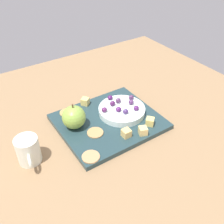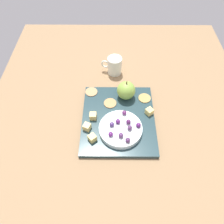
{
  "view_description": "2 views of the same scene",
  "coord_description": "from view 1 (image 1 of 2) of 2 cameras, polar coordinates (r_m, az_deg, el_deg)",
  "views": [
    {
      "loc": [
        32.14,
        57.07,
        60.64
      ],
      "look_at": [
        -5.18,
        0.57,
        8.98
      ],
      "focal_mm": 41.39,
      "sensor_mm": 36.0,
      "label": 1
    },
    {
      "loc": [
        -51.58,
        2.85,
        73.88
      ],
      "look_at": [
        -3.94,
        3.19,
        10.37
      ],
      "focal_mm": 34.15,
      "sensor_mm": 36.0,
      "label": 2
    }
  ],
  "objects": [
    {
      "name": "table",
      "position": [
        0.88,
        -3.04,
        -4.37
      ],
      "size": [
        128.52,
        109.25,
        4.79
      ],
      "primitive_type": "cube",
      "color": "#8F6F4C",
      "rests_on": "ground"
    },
    {
      "name": "grape_3",
      "position": [
        0.86,
        -1.7,
        0.51
      ],
      "size": [
        1.9,
        1.71,
        1.6
      ],
      "primitive_type": "ellipsoid",
      "color": "#552253",
      "rests_on": "serving_dish"
    },
    {
      "name": "cracker_1",
      "position": [
        0.9,
        -9.88,
        -0.11
      ],
      "size": [
        5.13,
        5.13,
        0.4
      ],
      "primitive_type": "cylinder",
      "color": "#A88A4D",
      "rests_on": "platter"
    },
    {
      "name": "apple_whole",
      "position": [
        0.82,
        -8.42,
        -1.13
      ],
      "size": [
        7.55,
        7.55,
        7.55
      ],
      "primitive_type": "sphere",
      "color": "#88AE44",
      "rests_on": "platter"
    },
    {
      "name": "cheese_cube_2",
      "position": [
        0.84,
        8.38,
        -2.11
      ],
      "size": [
        3.53,
        3.53,
        2.51
      ],
      "primitive_type": "cube",
      "rotation": [
        0.0,
        0.0,
        0.7
      ],
      "color": "#F0D46F",
      "rests_on": "platter"
    },
    {
      "name": "cracker_2",
      "position": [
        0.74,
        -4.7,
        -9.82
      ],
      "size": [
        5.13,
        5.13,
        0.4
      ],
      "primitive_type": "cylinder",
      "color": "tan",
      "rests_on": "platter"
    },
    {
      "name": "cup",
      "position": [
        0.76,
        -18.02,
        -8.09
      ],
      "size": [
        6.51,
        9.64,
        8.14
      ],
      "color": "white",
      "rests_on": "table"
    },
    {
      "name": "grape_4",
      "position": [
        0.85,
        3.03,
        0.12
      ],
      "size": [
        1.9,
        1.71,
        1.62
      ],
      "primitive_type": "ellipsoid",
      "color": "#442B62",
      "rests_on": "serving_dish"
    },
    {
      "name": "grape_1",
      "position": [
        0.89,
        4.19,
        2.25
      ],
      "size": [
        1.9,
        1.71,
        1.78
      ],
      "primitive_type": "ellipsoid",
      "color": "#532F5D",
      "rests_on": "serving_dish"
    },
    {
      "name": "cracker_0",
      "position": [
        0.81,
        -3.73,
        -4.58
      ],
      "size": [
        5.13,
        5.13,
        0.4
      ],
      "primitive_type": "cylinder",
      "color": "tan",
      "rests_on": "platter"
    },
    {
      "name": "platter",
      "position": [
        0.87,
        -0.74,
        -2.13
      ],
      "size": [
        32.53,
        28.03,
        1.64
      ],
      "primitive_type": "cube",
      "color": "#243B41",
      "rests_on": "table"
    },
    {
      "name": "serving_dish",
      "position": [
        0.89,
        2.06,
        0.48
      ],
      "size": [
        15.93,
        15.93,
        2.12
      ],
      "primitive_type": "cylinder",
      "color": "white",
      "rests_on": "platter"
    },
    {
      "name": "grape_0",
      "position": [
        0.88,
        0.12,
        1.91
      ],
      "size": [
        1.9,
        1.71,
        1.76
      ],
      "primitive_type": "ellipsoid",
      "color": "#4C1C4F",
      "rests_on": "serving_dish"
    },
    {
      "name": "grape_7",
      "position": [
        0.92,
        4.27,
        3.25
      ],
      "size": [
        1.9,
        1.71,
        1.68
      ],
      "primitive_type": "ellipsoid",
      "color": "#4B2A53",
      "rests_on": "serving_dish"
    },
    {
      "name": "apple_stem",
      "position": [
        0.79,
        -8.7,
        1.34
      ],
      "size": [
        0.5,
        0.5,
        1.2
      ],
      "primitive_type": "cylinder",
      "color": "brown",
      "rests_on": "apple_whole"
    },
    {
      "name": "cheese_cube_3",
      "position": [
        0.79,
        3.17,
        -4.68
      ],
      "size": [
        2.54,
        2.54,
        2.51
      ],
      "primitive_type": "cube",
      "rotation": [
        0.0,
        0.0,
        1.56
      ],
      "color": "#EDC371",
      "rests_on": "platter"
    },
    {
      "name": "grape_5",
      "position": [
        0.9,
        1.38,
        2.55
      ],
      "size": [
        1.9,
        1.71,
        1.77
      ],
      "primitive_type": "ellipsoid",
      "color": "#512F57",
      "rests_on": "serving_dish"
    },
    {
      "name": "grape_6",
      "position": [
        0.91,
        -0.41,
        3.21
      ],
      "size": [
        1.9,
        1.71,
        1.55
      ],
      "primitive_type": "ellipsoid",
      "color": "#4C1959",
      "rests_on": "serving_dish"
    },
    {
      "name": "cheese_cube_1",
      "position": [
        0.8,
        6.85,
        -4.14
      ],
      "size": [
        3.27,
        3.27,
        2.51
      ],
      "primitive_type": "cube",
      "rotation": [
        0.0,
        0.0,
        1.18
      ],
      "color": "#E3C677",
      "rests_on": "platter"
    },
    {
      "name": "grape_2",
      "position": [
        0.87,
        5.38,
        0.88
      ],
      "size": [
        1.9,
        1.71,
        1.53
      ],
      "primitive_type": "ellipsoid",
      "color": "#531F60",
      "rests_on": "serving_dish"
    },
    {
      "name": "grape_8",
      "position": [
        0.86,
        1.44,
        0.61
      ],
      "size": [
        1.9,
        1.71,
        1.68
      ],
      "primitive_type": "ellipsoid",
      "color": "#521E61",
      "rests_on": "serving_dish"
    },
    {
      "name": "cheese_cube_0",
      "position": [
        0.93,
        -5.95,
        2.34
      ],
      "size": [
        3.52,
        3.52,
        2.51
      ],
      "primitive_type": "cube",
      "rotation": [
        0.0,
        0.0,
        0.66
      ],
      "color": "#EECD6D",
      "rests_on": "platter"
    }
  ]
}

